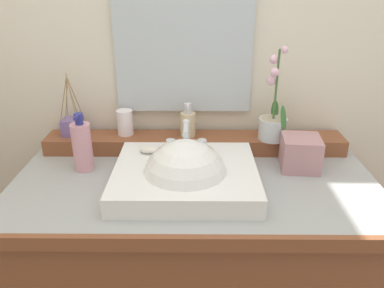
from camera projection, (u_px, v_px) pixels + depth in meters
The scene contains 12 objects.
wall_back at pixel (196, 18), 1.46m from camera, with size 3.06×0.20×2.73m, color beige.
vanity_cabinet at pixel (195, 280), 1.45m from camera, with size 1.22×0.63×0.89m.
back_ledge at pixel (196, 143), 1.47m from camera, with size 1.15×0.13×0.06m, color brown.
sink_basin at pixel (186, 180), 1.21m from camera, with size 0.46×0.40×0.29m.
soap_bar at pixel (151, 150), 1.30m from camera, with size 0.07×0.04×0.02m, color silver.
potted_plant at pixel (274, 121), 1.41m from camera, with size 0.11×0.12×0.35m.
soap_dispenser at pixel (189, 123), 1.44m from camera, with size 0.06×0.06×0.13m.
tumbler_cup at pixel (126, 122), 1.46m from camera, with size 0.06×0.06×0.10m, color white.
reed_diffuser at pixel (74, 126), 1.46m from camera, with size 0.08×0.11×0.24m.
lotion_bottle at pixel (83, 146), 1.30m from camera, with size 0.07×0.07×0.21m.
tissue_box at pixel (301, 153), 1.32m from camera, with size 0.13×0.13×0.12m, color #B17E82.
mirror at pixel (184, 44), 1.39m from camera, with size 0.51×0.02×0.51m, color silver.
Camera 1 is at (-0.00, -1.11, 1.52)m, focal length 35.34 mm.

